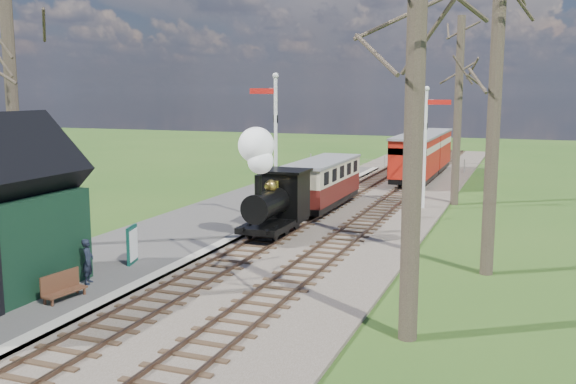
{
  "coord_description": "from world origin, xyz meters",
  "views": [
    {
      "loc": [
        8.86,
        -7.78,
        5.53
      ],
      "look_at": [
        0.08,
        15.34,
        1.6
      ],
      "focal_mm": 40.0,
      "sensor_mm": 36.0,
      "label": 1
    }
  ],
  "objects_px": {
    "semaphore_near": "(274,139)",
    "semaphore_far": "(427,138)",
    "locomotive": "(273,189)",
    "bench": "(62,287)",
    "coach": "(323,181)",
    "sign_board": "(132,245)",
    "red_carriage_a": "(415,159)",
    "red_carriage_b": "(429,150)",
    "person": "(88,261)"
  },
  "relations": [
    {
      "from": "semaphore_near",
      "to": "semaphore_far",
      "type": "height_order",
      "value": "semaphore_near"
    },
    {
      "from": "semaphore_near",
      "to": "locomotive",
      "type": "height_order",
      "value": "semaphore_near"
    },
    {
      "from": "locomotive",
      "to": "coach",
      "type": "distance_m",
      "value": 6.08
    },
    {
      "from": "person",
      "to": "red_carriage_b",
      "type": "bearing_deg",
      "value": -31.71
    },
    {
      "from": "semaphore_near",
      "to": "bench",
      "type": "relative_size",
      "value": 4.87
    },
    {
      "from": "sign_board",
      "to": "red_carriage_b",
      "type": "bearing_deg",
      "value": 78.97
    },
    {
      "from": "bench",
      "to": "person",
      "type": "distance_m",
      "value": 1.41
    },
    {
      "from": "red_carriage_a",
      "to": "red_carriage_b",
      "type": "bearing_deg",
      "value": 90.0
    },
    {
      "from": "locomotive",
      "to": "coach",
      "type": "bearing_deg",
      "value": 89.89
    },
    {
      "from": "semaphore_near",
      "to": "semaphore_far",
      "type": "relative_size",
      "value": 1.09
    },
    {
      "from": "semaphore_near",
      "to": "sign_board",
      "type": "height_order",
      "value": "semaphore_near"
    },
    {
      "from": "locomotive",
      "to": "coach",
      "type": "xyz_separation_m",
      "value": [
        0.01,
        6.06,
        -0.5
      ]
    },
    {
      "from": "locomotive",
      "to": "red_carriage_b",
      "type": "height_order",
      "value": "locomotive"
    },
    {
      "from": "sign_board",
      "to": "bench",
      "type": "height_order",
      "value": "sign_board"
    },
    {
      "from": "locomotive",
      "to": "red_carriage_a",
      "type": "distance_m",
      "value": 15.8
    },
    {
      "from": "semaphore_far",
      "to": "bench",
      "type": "xyz_separation_m",
      "value": [
        -6.61,
        -16.97,
        -2.82
      ]
    },
    {
      "from": "semaphore_near",
      "to": "coach",
      "type": "xyz_separation_m",
      "value": [
        0.77,
        4.04,
        -2.23
      ]
    },
    {
      "from": "semaphore_far",
      "to": "red_carriage_a",
      "type": "relative_size",
      "value": 1.04
    },
    {
      "from": "red_carriage_a",
      "to": "bench",
      "type": "bearing_deg",
      "value": -101.15
    },
    {
      "from": "red_carriage_b",
      "to": "sign_board",
      "type": "xyz_separation_m",
      "value": [
        -5.15,
        -26.43,
        -0.81
      ]
    },
    {
      "from": "semaphore_near",
      "to": "red_carriage_a",
      "type": "xyz_separation_m",
      "value": [
        3.37,
        13.56,
        -2.02
      ]
    },
    {
      "from": "semaphore_far",
      "to": "locomotive",
      "type": "relative_size",
      "value": 1.4
    },
    {
      "from": "coach",
      "to": "red_carriage_a",
      "type": "height_order",
      "value": "red_carriage_a"
    },
    {
      "from": "sign_board",
      "to": "person",
      "type": "xyz_separation_m",
      "value": [
        0.08,
        -2.25,
        0.05
      ]
    },
    {
      "from": "red_carriage_a",
      "to": "person",
      "type": "relative_size",
      "value": 4.34
    },
    {
      "from": "coach",
      "to": "red_carriage_a",
      "type": "xyz_separation_m",
      "value": [
        2.6,
        9.52,
        0.21
      ]
    },
    {
      "from": "red_carriage_b",
      "to": "semaphore_near",
      "type": "bearing_deg",
      "value": -100.02
    },
    {
      "from": "semaphore_far",
      "to": "bench",
      "type": "relative_size",
      "value": 4.48
    },
    {
      "from": "semaphore_far",
      "to": "coach",
      "type": "xyz_separation_m",
      "value": [
        -4.37,
        -1.96,
        -1.95
      ]
    },
    {
      "from": "red_carriage_a",
      "to": "bench",
      "type": "relative_size",
      "value": 4.32
    },
    {
      "from": "bench",
      "to": "person",
      "type": "bearing_deg",
      "value": 99.89
    },
    {
      "from": "locomotive",
      "to": "coach",
      "type": "height_order",
      "value": "locomotive"
    },
    {
      "from": "semaphore_far",
      "to": "person",
      "type": "relative_size",
      "value": 4.49
    },
    {
      "from": "sign_board",
      "to": "person",
      "type": "bearing_deg",
      "value": -87.96
    },
    {
      "from": "semaphore_near",
      "to": "locomotive",
      "type": "xyz_separation_m",
      "value": [
        0.76,
        -2.02,
        -1.72
      ]
    },
    {
      "from": "red_carriage_a",
      "to": "bench",
      "type": "height_order",
      "value": "red_carriage_a"
    },
    {
      "from": "semaphore_near",
      "to": "red_carriage_b",
      "type": "height_order",
      "value": "semaphore_near"
    },
    {
      "from": "semaphore_near",
      "to": "person",
      "type": "height_order",
      "value": "semaphore_near"
    },
    {
      "from": "semaphore_far",
      "to": "person",
      "type": "xyz_separation_m",
      "value": [
        -6.85,
        -15.62,
        -2.51
      ]
    },
    {
      "from": "coach",
      "to": "locomotive",
      "type": "bearing_deg",
      "value": -90.11
    },
    {
      "from": "person",
      "to": "sign_board",
      "type": "bearing_deg",
      "value": -19.64
    },
    {
      "from": "red_carriage_a",
      "to": "sign_board",
      "type": "distance_m",
      "value": 21.57
    },
    {
      "from": "semaphore_far",
      "to": "sign_board",
      "type": "xyz_separation_m",
      "value": [
        -6.93,
        -13.37,
        -2.56
      ]
    },
    {
      "from": "semaphore_far",
      "to": "sign_board",
      "type": "relative_size",
      "value": 4.85
    },
    {
      "from": "coach",
      "to": "sign_board",
      "type": "height_order",
      "value": "coach"
    },
    {
      "from": "red_carriage_a",
      "to": "bench",
      "type": "xyz_separation_m",
      "value": [
        -4.84,
        -24.53,
        -1.07
      ]
    },
    {
      "from": "sign_board",
      "to": "coach",
      "type": "bearing_deg",
      "value": 77.38
    },
    {
      "from": "semaphore_near",
      "to": "locomotive",
      "type": "relative_size",
      "value": 1.53
    },
    {
      "from": "coach",
      "to": "bench",
      "type": "bearing_deg",
      "value": -98.48
    },
    {
      "from": "sign_board",
      "to": "semaphore_near",
      "type": "bearing_deg",
      "value": 76.39
    }
  ]
}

